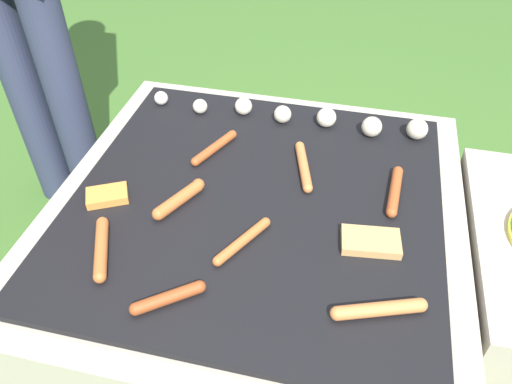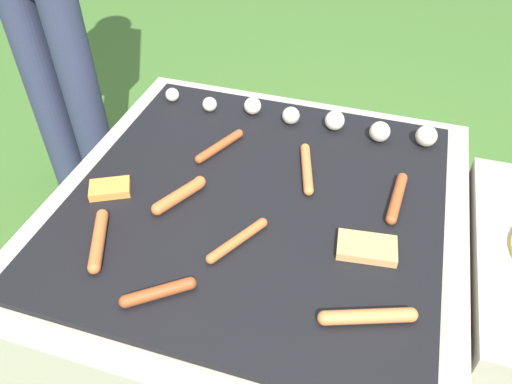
% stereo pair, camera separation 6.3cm
% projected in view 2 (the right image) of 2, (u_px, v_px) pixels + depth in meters
% --- Properties ---
extents(ground_plane, '(14.00, 14.00, 0.00)m').
position_uv_depth(ground_plane, '(256.00, 305.00, 1.48)').
color(ground_plane, '#3D6628').
extents(grill, '(0.99, 0.99, 0.43)m').
position_uv_depth(grill, '(256.00, 258.00, 1.34)').
color(grill, '#A89E8C').
rests_on(grill, ground_plane).
extents(sausage_mid_left, '(0.09, 0.16, 0.02)m').
position_uv_depth(sausage_mid_left, '(220.00, 146.00, 1.33)').
color(sausage_mid_left, '#A34C23').
rests_on(sausage_mid_left, grill).
extents(sausage_front_left, '(0.18, 0.08, 0.03)m').
position_uv_depth(sausage_front_left, '(368.00, 316.00, 0.93)').
color(sausage_front_left, '#C6753D').
rests_on(sausage_front_left, grill).
extents(sausage_back_left, '(0.13, 0.10, 0.03)m').
position_uv_depth(sausage_back_left, '(158.00, 292.00, 0.97)').
color(sausage_back_left, '#93421E').
rests_on(sausage_back_left, grill).
extents(sausage_back_center, '(0.09, 0.14, 0.03)m').
position_uv_depth(sausage_back_center, '(179.00, 196.00, 1.18)').
color(sausage_back_center, '#B7602D').
rests_on(sausage_back_center, grill).
extents(sausage_front_right, '(0.04, 0.18, 0.03)m').
position_uv_depth(sausage_front_right, '(397.00, 198.00, 1.18)').
color(sausage_front_right, '#A34C23').
rests_on(sausage_front_right, grill).
extents(sausage_front_center, '(0.10, 0.16, 0.02)m').
position_uv_depth(sausage_front_center, '(238.00, 240.00, 1.08)').
color(sausage_front_center, '#B7602D').
rests_on(sausage_front_center, grill).
extents(sausage_back_right, '(0.07, 0.19, 0.02)m').
position_uv_depth(sausage_back_right, '(307.00, 168.00, 1.26)').
color(sausage_back_right, '#C6753D').
rests_on(sausage_back_right, grill).
extents(sausage_mid_right, '(0.09, 0.17, 0.03)m').
position_uv_depth(sausage_mid_right, '(98.00, 240.00, 1.07)').
color(sausage_mid_right, '#B7602D').
rests_on(sausage_mid_right, grill).
extents(bread_slice_left, '(0.13, 0.09, 0.02)m').
position_uv_depth(bread_slice_left, '(367.00, 248.00, 1.06)').
color(bread_slice_left, tan).
rests_on(bread_slice_left, grill).
extents(bread_slice_right, '(0.11, 0.10, 0.02)m').
position_uv_depth(bread_slice_right, '(110.00, 188.00, 1.20)').
color(bread_slice_right, '#D18438').
rests_on(bread_slice_right, grill).
extents(mushroom_row, '(0.79, 0.08, 0.06)m').
position_uv_depth(mushroom_row, '(319.00, 119.00, 1.40)').
color(mushroom_row, silver).
rests_on(mushroom_row, grill).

